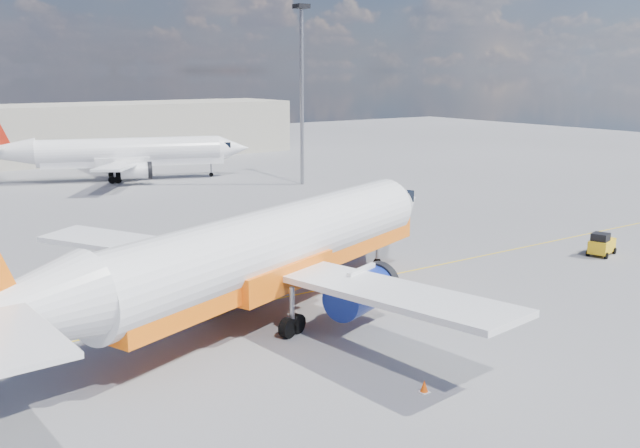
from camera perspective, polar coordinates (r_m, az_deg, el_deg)
ground at (r=39.58m, az=1.46°, el=-6.57°), size 240.00×240.00×0.00m
taxi_line at (r=41.91m, az=-0.97°, el=-5.48°), size 70.00×0.15×0.01m
terminal_main at (r=109.02m, az=-20.35°, el=6.83°), size 70.00×14.00×8.00m
main_jet at (r=36.59m, az=-4.64°, el=-2.17°), size 36.04×27.24×11.02m
second_jet at (r=87.32m, az=-15.61°, el=5.46°), size 31.56×23.96×9.59m
gse_tug at (r=53.76m, az=21.60°, el=-1.53°), size 2.58×2.00×1.65m
traffic_cone at (r=29.73m, az=8.34°, el=-12.73°), size 0.38×0.38×0.53m
floodlight_mast at (r=80.63m, az=-1.47°, el=11.56°), size 1.45×1.45×19.81m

